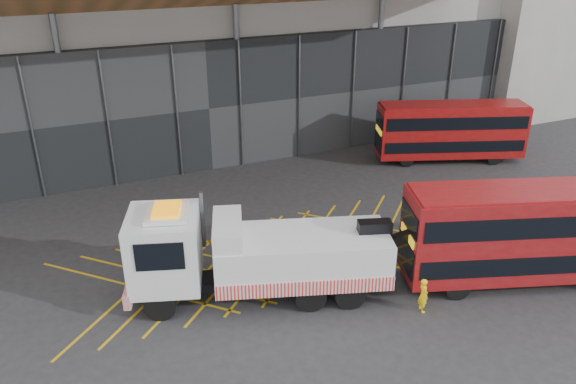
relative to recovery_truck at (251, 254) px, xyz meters
name	(u,v)px	position (x,y,z in m)	size (l,w,h in m)	color
ground_plane	(241,263)	(0.42, 2.58, -2.00)	(120.00, 120.00, 0.00)	#2B2B2E
road_markings	(273,255)	(2.02, 2.58, -1.99)	(19.96, 7.16, 0.01)	gold
construction_building	(174,10)	(2.34, 20.97, 6.98)	(55.00, 23.97, 18.00)	gray
recovery_truck	(251,254)	(0.00, 0.00, 0.00)	(12.30, 6.08, 4.33)	black
bus_towed	(533,231)	(11.28, -3.64, 0.43)	(10.96, 5.77, 4.38)	maroon
bus_second	(451,129)	(17.17, 9.17, 0.14)	(9.63, 5.28, 3.86)	maroon
worker	(423,295)	(5.91, -3.68, -1.26)	(0.54, 0.36, 1.49)	yellow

